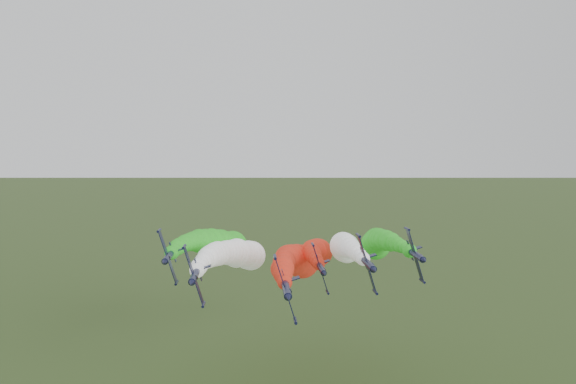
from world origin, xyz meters
The scene contains 6 objects.
jet_lead centered at (0.33, 38.17, 32.96)m, with size 12.77×69.48×17.36m.
jet_inner_left centered at (-11.82, 44.65, 33.22)m, with size 12.43×69.14×17.02m.
jet_inner_right centered at (12.00, 45.74, 34.32)m, with size 12.30×69.01×16.89m.
jet_outer_left centered at (-16.48, 54.42, 33.93)m, with size 12.71×69.43×17.30m.
jet_outer_right centered at (20.67, 52.32, 34.14)m, with size 12.74×69.45×17.33m.
jet_trail centered at (7.28, 60.48, 30.49)m, with size 11.91×68.62×16.50m.
Camera 1 is at (-8.06, -75.31, 56.55)m, focal length 35.00 mm.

